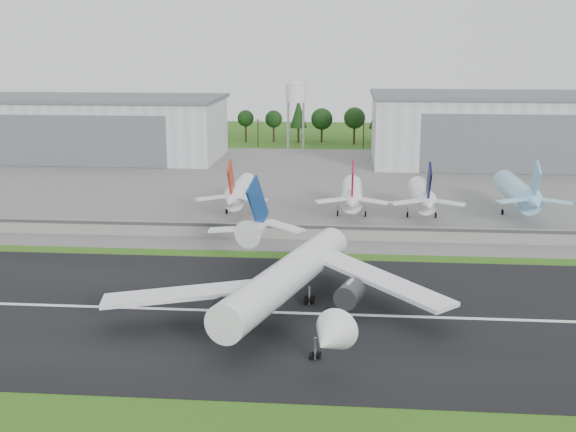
# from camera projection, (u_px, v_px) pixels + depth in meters

# --- Properties ---
(ground) EXTENTS (600.00, 600.00, 0.00)m
(ground) POSITION_uv_depth(u_px,v_px,m) (235.00, 336.00, 107.71)
(ground) COLOR #275E16
(ground) RESTS_ON ground
(runway) EXTENTS (320.00, 60.00, 0.10)m
(runway) POSITION_uv_depth(u_px,v_px,m) (245.00, 312.00, 117.38)
(runway) COLOR black
(runway) RESTS_ON ground
(runway_centerline) EXTENTS (220.00, 1.00, 0.02)m
(runway_centerline) POSITION_uv_depth(u_px,v_px,m) (245.00, 311.00, 117.37)
(runway_centerline) COLOR white
(runway_centerline) RESTS_ON runway
(apron) EXTENTS (320.00, 150.00, 0.10)m
(apron) POSITION_uv_depth(u_px,v_px,m) (296.00, 184.00, 223.93)
(apron) COLOR slate
(apron) RESTS_ON ground
(blast_fence) EXTENTS (240.00, 0.61, 3.50)m
(blast_fence) POSITION_uv_depth(u_px,v_px,m) (274.00, 231.00, 160.54)
(blast_fence) COLOR gray
(blast_fence) RESTS_ON ground
(hangar_west) EXTENTS (97.00, 44.00, 23.20)m
(hangar_west) POSITION_uv_depth(u_px,v_px,m) (93.00, 127.00, 271.42)
(hangar_west) COLOR silver
(hangar_west) RESTS_ON ground
(hangar_east) EXTENTS (102.00, 47.00, 25.20)m
(hangar_east) POSITION_uv_depth(u_px,v_px,m) (514.00, 129.00, 258.21)
(hangar_east) COLOR silver
(hangar_east) RESTS_ON ground
(water_tower) EXTENTS (8.40, 8.40, 29.40)m
(water_tower) POSITION_uv_depth(u_px,v_px,m) (296.00, 90.00, 281.57)
(water_tower) COLOR #99999E
(water_tower) RESTS_ON ground
(utility_poles) EXTENTS (230.00, 3.00, 12.00)m
(utility_poles) POSITION_uv_depth(u_px,v_px,m) (310.00, 148.00, 301.42)
(utility_poles) COLOR black
(utility_poles) RESTS_ON ground
(treeline) EXTENTS (320.00, 16.00, 22.00)m
(treeline) POSITION_uv_depth(u_px,v_px,m) (312.00, 143.00, 315.95)
(treeline) COLOR black
(treeline) RESTS_ON ground
(main_airliner) EXTENTS (54.62, 57.96, 18.17)m
(main_airliner) POSITION_uv_depth(u_px,v_px,m) (287.00, 286.00, 115.26)
(main_airliner) COLOR white
(main_airliner) RESTS_ON runway
(parked_jet_red_a) EXTENTS (7.36, 31.29, 16.45)m
(parked_jet_red_a) POSITION_uv_depth(u_px,v_px,m) (239.00, 193.00, 181.36)
(parked_jet_red_a) COLOR white
(parked_jet_red_a) RESTS_ON ground
(parked_jet_red_b) EXTENTS (7.36, 31.29, 16.42)m
(parked_jet_red_b) POSITION_uv_depth(u_px,v_px,m) (352.00, 195.00, 178.99)
(parked_jet_red_b) COLOR white
(parked_jet_red_b) RESTS_ON ground
(parked_jet_navy) EXTENTS (7.36, 31.29, 16.35)m
(parked_jet_navy) POSITION_uv_depth(u_px,v_px,m) (423.00, 196.00, 177.53)
(parked_jet_navy) COLOR white
(parked_jet_navy) RESTS_ON ground
(parked_jet_skyblue) EXTENTS (7.36, 37.29, 16.71)m
(parked_jet_skyblue) POSITION_uv_depth(u_px,v_px,m) (519.00, 193.00, 180.33)
(parked_jet_skyblue) COLOR #8FD5F7
(parked_jet_skyblue) RESTS_ON ground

